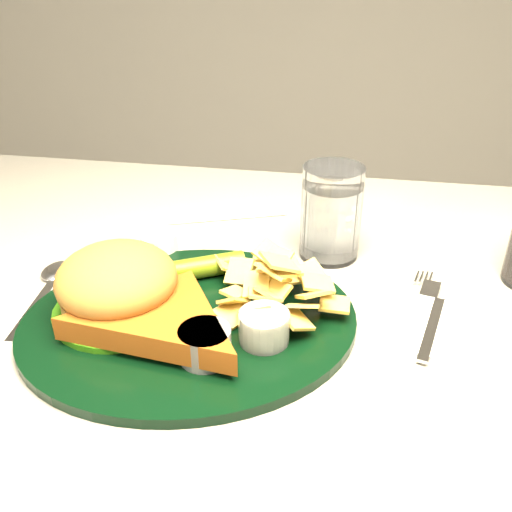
% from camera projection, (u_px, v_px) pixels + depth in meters
% --- Properties ---
extents(dinner_plate, '(0.42, 0.38, 0.08)m').
position_uv_depth(dinner_plate, '(188.00, 294.00, 0.57)').
color(dinner_plate, black).
rests_on(dinner_plate, table).
extents(water_glass, '(0.10, 0.10, 0.12)m').
position_uv_depth(water_glass, '(331.00, 213.00, 0.70)').
color(water_glass, silver).
rests_on(water_glass, table).
extents(fork_napkin, '(0.15, 0.17, 0.01)m').
position_uv_depth(fork_napkin, '(431.00, 323.00, 0.59)').
color(fork_napkin, silver).
rests_on(fork_napkin, table).
extents(spoon, '(0.06, 0.16, 0.01)m').
position_uv_depth(spoon, '(33.00, 307.00, 0.61)').
color(spoon, white).
rests_on(spoon, table).
extents(ramekin, '(0.05, 0.05, 0.03)m').
position_uv_depth(ramekin, '(159.00, 245.00, 0.71)').
color(ramekin, white).
rests_on(ramekin, table).
extents(wrapped_straw, '(0.20, 0.13, 0.01)m').
position_uv_depth(wrapped_straw, '(220.00, 218.00, 0.81)').
color(wrapped_straw, white).
rests_on(wrapped_straw, table).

